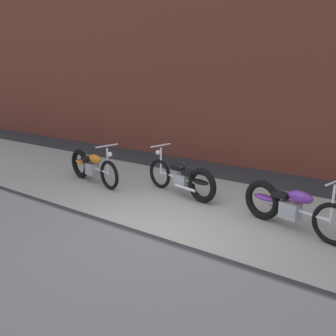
{
  "coord_description": "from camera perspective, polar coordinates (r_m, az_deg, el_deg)",
  "views": [
    {
      "loc": [
        3.24,
        -4.21,
        2.56
      ],
      "look_at": [
        -0.67,
        1.33,
        0.75
      ],
      "focal_mm": 37.75,
      "sensor_mm": 36.0,
      "label": 1
    }
  ],
  "objects": [
    {
      "name": "motorcycle_black",
      "position": [
        7.54,
        2.72,
        -1.74
      ],
      "size": [
        1.98,
        0.72,
        1.03
      ],
      "rotation": [
        0.0,
        0.0,
        2.93
      ],
      "color": "black",
      "rests_on": "ground"
    },
    {
      "name": "brick_building_wall",
      "position": [
        9.96,
        16.87,
        16.6
      ],
      "size": [
        36.0,
        0.5,
        5.91
      ],
      "primitive_type": "cube",
      "color": "brown",
      "rests_on": "ground"
    },
    {
      "name": "ground_plane",
      "position": [
        5.9,
        -2.21,
        -10.79
      ],
      "size": [
        80.0,
        80.0,
        0.0
      ],
      "primitive_type": "plane",
      "color": "#2D2D30"
    },
    {
      "name": "sidewalk_slab",
      "position": [
        7.25,
        6.24,
        -5.8
      ],
      "size": [
        36.0,
        3.5,
        0.01
      ],
      "primitive_type": "cube",
      "color": "#9E998E",
      "rests_on": "ground"
    },
    {
      "name": "motorcycle_purple",
      "position": [
        6.35,
        18.6,
        -5.8
      ],
      "size": [
        1.96,
        0.78,
        1.03
      ],
      "rotation": [
        0.0,
        0.0,
        -0.27
      ],
      "color": "black",
      "rests_on": "ground"
    },
    {
      "name": "motorcycle_orange",
      "position": [
        8.78,
        -12.42,
        0.32
      ],
      "size": [
        1.98,
        0.71,
        1.03
      ],
      "rotation": [
        0.0,
        0.0,
        -0.21
      ],
      "color": "black",
      "rests_on": "ground"
    }
  ]
}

